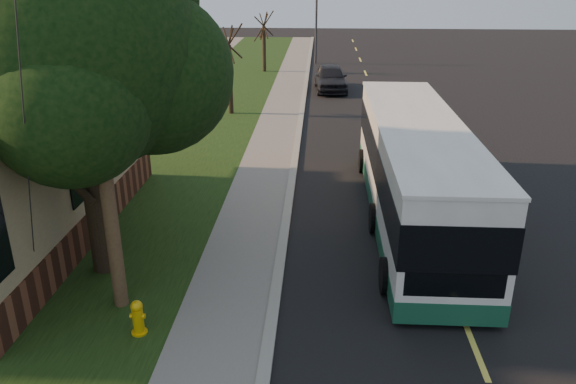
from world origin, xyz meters
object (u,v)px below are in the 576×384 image
object	(u,v)px
leafy_tree	(80,53)
distant_car	(331,78)
transit_bus	(415,168)
dumpster	(2,169)
traffic_signal	(316,20)
bare_tree_far	(264,43)
bare_tree_near	(230,71)
utility_pole	(94,95)
fire_hydrant	(138,317)

from	to	relation	value
leafy_tree	distant_car	size ratio (longest dim) A/B	1.77
transit_bus	dumpster	size ratio (longest dim) A/B	6.64
traffic_signal	distant_car	distance (m)	10.23
bare_tree_far	transit_bus	xyz separation A→B (m)	(6.61, -24.09, -0.42)
dumpster	bare_tree_near	bearing A→B (deg)	59.92
utility_pole	bare_tree_far	bearing A→B (deg)	89.40
utility_pole	bare_tree_far	world-z (taller)	utility_pole
bare_tree_near	transit_bus	bearing A→B (deg)	-59.55
bare_tree_near	transit_bus	size ratio (longest dim) A/B	0.39
fire_hydrant	traffic_signal	bearing A→B (deg)	84.79
bare_tree_far	distant_car	distance (m)	7.52
utility_pole	distant_car	xyz separation A→B (m)	(4.81, 23.11, -3.88)
utility_pole	traffic_signal	bearing A→B (deg)	83.42
fire_hydrant	transit_bus	size ratio (longest dim) A/B	0.07
leafy_tree	bare_tree_far	world-z (taller)	leafy_tree
fire_hydrant	bare_tree_far	xyz separation A→B (m)	(-0.40, 30.00, 1.57)
leafy_tree	dumpster	size ratio (longest dim) A/B	4.74
bare_tree_far	traffic_signal	distance (m)	5.44
leafy_tree	transit_bus	size ratio (longest dim) A/B	0.71
utility_pole	transit_bus	world-z (taller)	utility_pole
fire_hydrant	bare_tree_near	world-z (taller)	bare_tree_near
utility_pole	traffic_signal	world-z (taller)	utility_pole
dumpster	bare_tree_far	bearing A→B (deg)	73.79
bare_tree_near	traffic_signal	xyz separation A→B (m)	(4.00, 16.00, 1.01)
distant_car	bare_tree_far	bearing A→B (deg)	123.76
utility_pole	transit_bus	size ratio (longest dim) A/B	0.83
fire_hydrant	utility_pole	size ratio (longest dim) A/B	0.08
fire_hydrant	traffic_signal	world-z (taller)	traffic_signal
fire_hydrant	bare_tree_far	bearing A→B (deg)	90.76
leafy_tree	transit_bus	xyz separation A→B (m)	(7.78, 3.26, -3.59)
leafy_tree	bare_tree_near	distance (m)	15.66
fire_hydrant	transit_bus	distance (m)	8.65
fire_hydrant	transit_bus	xyz separation A→B (m)	(6.21, 5.91, 1.15)
distant_car	traffic_signal	bearing A→B (deg)	92.17
bare_tree_near	distant_car	distance (m)	8.01
fire_hydrant	leafy_tree	xyz separation A→B (m)	(-1.57, 2.65, 4.73)
bare_tree_far	traffic_signal	xyz separation A→B (m)	(3.50, 4.00, 1.16)
dumpster	distant_car	size ratio (longest dim) A/B	0.37
leafy_tree	bare_tree_near	world-z (taller)	leafy_tree
utility_pole	leafy_tree	world-z (taller)	utility_pole
utility_pole	leafy_tree	xyz separation A→B (m)	(-0.87, 1.66, 0.54)
utility_pole	transit_bus	distance (m)	9.02
traffic_signal	dumpster	world-z (taller)	traffic_signal
bare_tree_near	dumpster	size ratio (longest dim) A/B	2.61
transit_bus	dumpster	world-z (taller)	transit_bus
fire_hydrant	bare_tree_far	distance (m)	30.04
traffic_signal	distant_car	bearing A→B (deg)	-84.23
leafy_tree	dumpster	xyz separation A→B (m)	(-5.33, 4.99, -4.49)
fire_hydrant	distant_car	distance (m)	24.45
transit_bus	traffic_signal	bearing A→B (deg)	96.31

